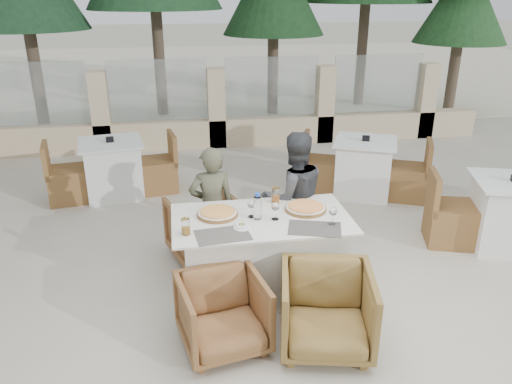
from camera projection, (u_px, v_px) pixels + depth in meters
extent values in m
plane|color=beige|center=(264.00, 290.00, 4.78)|extent=(80.00, 80.00, 0.00)
cube|color=beige|center=(193.00, 71.00, 17.56)|extent=(30.00, 16.00, 0.01)
cone|color=#245125|center=(462.00, 10.00, 10.70)|extent=(1.98, 1.98, 4.50)
cube|color=#5C564F|center=(223.00, 235.00, 4.15)|extent=(0.48, 0.34, 0.00)
cube|color=#524C46|center=(315.00, 228.00, 4.27)|extent=(0.52, 0.42, 0.00)
cylinder|color=orange|center=(217.00, 213.00, 4.51)|extent=(0.42, 0.42, 0.05)
cylinder|color=orange|center=(305.00, 208.00, 4.62)|extent=(0.43, 0.43, 0.05)
cylinder|color=silver|center=(257.00, 206.00, 4.41)|extent=(0.09, 0.09, 0.25)
cylinder|color=orange|center=(186.00, 227.00, 4.15)|extent=(0.07, 0.07, 0.14)
cylinder|color=orange|center=(275.00, 195.00, 4.76)|extent=(0.10, 0.10, 0.15)
imported|color=brown|center=(205.00, 229.00, 5.25)|extent=(0.89, 0.90, 0.66)
imported|color=brown|center=(290.00, 224.00, 5.49)|extent=(0.75, 0.76, 0.55)
imported|color=brown|center=(223.00, 314.00, 3.93)|extent=(0.76, 0.78, 0.60)
imported|color=brown|center=(326.00, 310.00, 3.92)|extent=(0.85, 0.87, 0.67)
imported|color=#50503A|center=(212.00, 207.00, 5.02)|extent=(0.49, 0.34, 1.27)
imported|color=#3C3E41|center=(294.00, 198.00, 5.07)|extent=(0.74, 0.60, 1.40)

